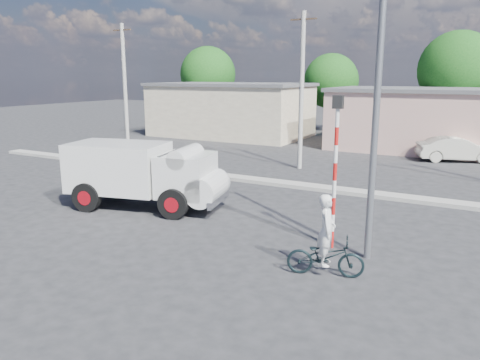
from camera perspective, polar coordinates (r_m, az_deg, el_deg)
The scene contains 11 objects.
ground_plane at distance 13.97m, azimuth -3.58°, elevation -7.86°, with size 120.00×120.00×0.00m, color #28282A.
median at distance 20.84m, azimuth 8.27°, elevation -0.78°, with size 40.00×0.80×0.16m, color #99968E.
truck at distance 17.68m, azimuth -11.39°, elevation 0.85°, with size 6.17×3.39×2.41m.
bicycle at distance 11.93m, azimuth 10.36°, elevation -9.17°, with size 0.66×1.91×1.00m, color black.
cyclist at distance 11.79m, azimuth 10.44°, elevation -7.38°, with size 0.65×0.43×1.79m, color white.
car_cream at distance 29.69m, azimuth 24.91°, elevation 3.44°, with size 1.51×4.33×1.43m, color beige.
traffic_pole at distance 13.29m, azimuth 11.56°, elevation 2.46°, with size 0.28×0.18×4.36m.
streetlight at distance 12.55m, azimuth 15.81°, elevation 12.52°, with size 2.34×0.22×9.00m.
building_row at distance 33.66m, azimuth 18.73°, elevation 7.36°, with size 37.80×7.30×4.44m.
tree_row at distance 39.60m, azimuth 24.64°, elevation 11.75°, with size 43.62×7.43×8.42m.
utility_poles at distance 23.34m, azimuth 19.77°, elevation 9.95°, with size 35.40×0.24×8.00m.
Camera 1 is at (7.06, -11.01, 4.91)m, focal length 35.00 mm.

